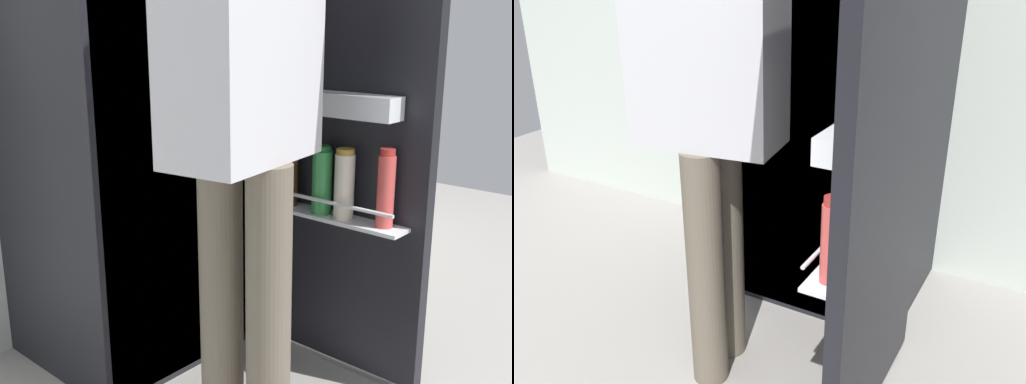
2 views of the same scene
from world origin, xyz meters
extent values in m
cube|color=black|center=(0.00, 0.55, 0.84)|extent=(0.68, 0.60, 1.69)
cube|color=white|center=(0.00, 0.25, 0.84)|extent=(0.64, 0.01, 1.65)
cube|color=white|center=(0.00, 0.30, 0.77)|extent=(0.60, 0.09, 0.01)
cube|color=black|center=(0.37, -0.08, 0.86)|extent=(0.05, 0.66, 1.65)
cube|color=white|center=(0.29, -0.08, 0.56)|extent=(0.10, 0.57, 0.01)
cylinder|color=silver|center=(0.25, -0.08, 0.62)|extent=(0.01, 0.54, 0.01)
cube|color=white|center=(0.29, -0.08, 0.92)|extent=(0.09, 0.48, 0.07)
cylinder|color=#DB4C47|center=(0.30, -0.29, 0.67)|extent=(0.05, 0.05, 0.22)
cylinder|color=#B22D28|center=(0.30, -0.29, 0.79)|extent=(0.04, 0.04, 0.02)
cylinder|color=#EDE5CC|center=(0.29, -0.16, 0.66)|extent=(0.06, 0.06, 0.20)
cylinder|color=#B78933|center=(0.29, -0.16, 0.78)|extent=(0.06, 0.06, 0.02)
cylinder|color=brown|center=(0.29, 0.07, 0.64)|extent=(0.06, 0.06, 0.16)
cylinder|color=black|center=(0.29, 0.07, 0.73)|extent=(0.04, 0.04, 0.02)
cylinder|color=green|center=(0.29, -0.07, 0.66)|extent=(0.06, 0.06, 0.20)
cylinder|color=#195B28|center=(0.29, -0.07, 0.77)|extent=(0.05, 0.05, 0.02)
cylinder|color=gold|center=(0.30, 0.07, 0.64)|extent=(0.05, 0.05, 0.15)
cylinder|color=#BC8419|center=(0.30, 0.07, 0.72)|extent=(0.04, 0.04, 0.02)
cylinder|color=#333842|center=(0.29, 0.15, 0.65)|extent=(0.07, 0.07, 0.17)
cylinder|color=silver|center=(0.29, 0.15, 0.74)|extent=(0.05, 0.05, 0.02)
cylinder|color=red|center=(0.00, 0.30, 0.81)|extent=(0.09, 0.09, 0.08)
cylinder|color=#665B4C|center=(-0.17, -0.07, 0.41)|extent=(0.12, 0.12, 0.82)
cylinder|color=#665B4C|center=(-0.15, -0.22, 0.41)|extent=(0.12, 0.12, 0.82)
cube|color=silver|center=(-0.16, -0.15, 1.11)|extent=(0.45, 0.28, 0.58)
cylinder|color=silver|center=(-0.19, 0.06, 1.09)|extent=(0.08, 0.08, 0.55)
camera|label=1|loc=(-1.27, -1.17, 1.15)|focal=43.23mm
camera|label=2|loc=(0.77, -1.45, 1.36)|focal=39.21mm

